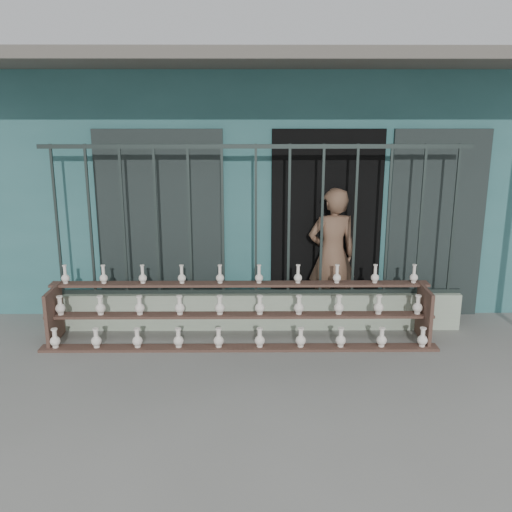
{
  "coord_description": "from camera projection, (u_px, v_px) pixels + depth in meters",
  "views": [
    {
      "loc": [
        -0.04,
        -5.32,
        2.67
      ],
      "look_at": [
        0.0,
        1.0,
        1.0
      ],
      "focal_mm": 40.0,
      "sensor_mm": 36.0,
      "label": 1
    }
  ],
  "objects": [
    {
      "name": "security_fence",
      "position": [
        256.0,
        221.0,
        6.74
      ],
      "size": [
        5.0,
        0.04,
        1.8
      ],
      "color": "#283330",
      "rests_on": "parapet_wall"
    },
    {
      "name": "shelf_rack",
      "position": [
        240.0,
        312.0,
        6.59
      ],
      "size": [
        4.5,
        0.68,
        0.85
      ],
      "color": "brown",
      "rests_on": "ground"
    },
    {
      "name": "elderly_woman",
      "position": [
        332.0,
        255.0,
        7.16
      ],
      "size": [
        0.69,
        0.52,
        1.7
      ],
      "primitive_type": "imported",
      "rotation": [
        0.0,
        0.0,
        3.33
      ],
      "color": "brown",
      "rests_on": "ground"
    },
    {
      "name": "ground",
      "position": [
        257.0,
        375.0,
        5.83
      ],
      "size": [
        60.0,
        60.0,
        0.0
      ],
      "primitive_type": "plane",
      "color": "slate"
    },
    {
      "name": "workshop_building",
      "position": [
        255.0,
        171.0,
        9.5
      ],
      "size": [
        7.4,
        6.6,
        3.21
      ],
      "color": "#336A6C",
      "rests_on": "ground"
    },
    {
      "name": "parapet_wall",
      "position": [
        256.0,
        310.0,
        7.03
      ],
      "size": [
        5.0,
        0.2,
        0.45
      ],
      "primitive_type": "cube",
      "color": "#A7B89E",
      "rests_on": "ground"
    }
  ]
}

